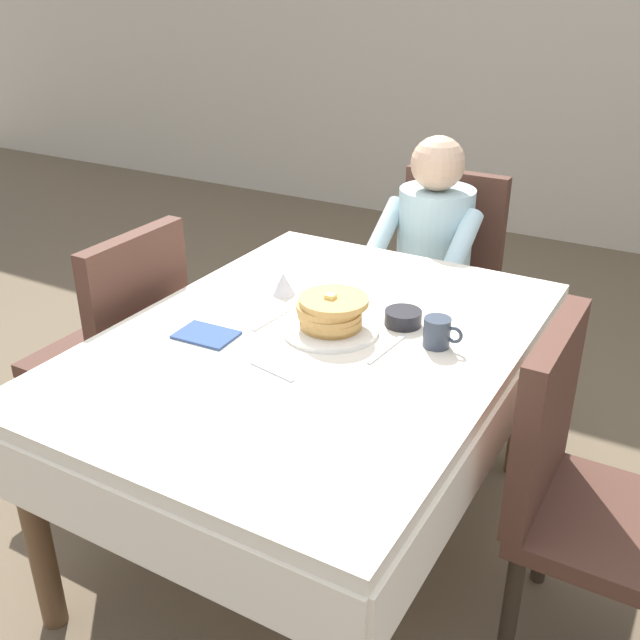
% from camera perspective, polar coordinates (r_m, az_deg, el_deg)
% --- Properties ---
extents(ground_plane, '(14.00, 14.00, 0.00)m').
position_cam_1_polar(ground_plane, '(2.53, -0.46, -16.42)').
color(ground_plane, brown).
extents(dining_table_main, '(1.12, 1.52, 0.74)m').
position_cam_1_polar(dining_table_main, '(2.14, -0.52, -3.45)').
color(dining_table_main, silver).
rests_on(dining_table_main, ground).
extents(chair_diner, '(0.44, 0.45, 0.93)m').
position_cam_1_polar(chair_diner, '(3.18, 9.48, 3.91)').
color(chair_diner, '#4C2D23').
rests_on(chair_diner, ground).
extents(diner_person, '(0.40, 0.43, 1.12)m').
position_cam_1_polar(diner_person, '(2.99, 8.58, 5.41)').
color(diner_person, silver).
rests_on(diner_person, ground).
extents(chair_left_side, '(0.45, 0.44, 0.93)m').
position_cam_1_polar(chair_left_side, '(2.63, -15.17, -1.53)').
color(chair_left_side, '#4C2D23').
rests_on(chair_left_side, ground).
extents(chair_right_side, '(0.45, 0.44, 0.93)m').
position_cam_1_polar(chair_right_side, '(2.00, 19.37, -11.70)').
color(chair_right_side, '#4C2D23').
rests_on(chair_right_side, ground).
extents(plate_breakfast, '(0.28, 0.28, 0.02)m').
position_cam_1_polar(plate_breakfast, '(2.13, 0.81, -0.71)').
color(plate_breakfast, white).
rests_on(plate_breakfast, dining_table_main).
extents(breakfast_stack, '(0.21, 0.20, 0.10)m').
position_cam_1_polar(breakfast_stack, '(2.10, 0.86, 0.64)').
color(breakfast_stack, tan).
rests_on(breakfast_stack, plate_breakfast).
extents(cup_coffee, '(0.11, 0.08, 0.08)m').
position_cam_1_polar(cup_coffee, '(2.06, 9.14, -0.96)').
color(cup_coffee, '#333D4C').
rests_on(cup_coffee, dining_table_main).
extents(bowl_butter, '(0.11, 0.11, 0.04)m').
position_cam_1_polar(bowl_butter, '(2.17, 6.48, 0.18)').
color(bowl_butter, black).
rests_on(bowl_butter, dining_table_main).
extents(syrup_pitcher, '(0.08, 0.08, 0.07)m').
position_cam_1_polar(syrup_pitcher, '(2.36, -2.86, 2.84)').
color(syrup_pitcher, silver).
rests_on(syrup_pitcher, dining_table_main).
extents(fork_left_of_plate, '(0.03, 0.18, 0.00)m').
position_cam_1_polar(fork_left_of_plate, '(2.20, -3.77, 0.07)').
color(fork_left_of_plate, silver).
rests_on(fork_left_of_plate, dining_table_main).
extents(knife_right_of_plate, '(0.03, 0.20, 0.00)m').
position_cam_1_polar(knife_right_of_plate, '(2.04, 5.21, -2.25)').
color(knife_right_of_plate, silver).
rests_on(knife_right_of_plate, dining_table_main).
extents(spoon_near_edge, '(0.15, 0.04, 0.00)m').
position_cam_1_polar(spoon_near_edge, '(1.93, -3.76, -4.00)').
color(spoon_near_edge, silver).
rests_on(spoon_near_edge, dining_table_main).
extents(napkin_folded, '(0.18, 0.13, 0.01)m').
position_cam_1_polar(napkin_folded, '(2.13, -8.84, -1.15)').
color(napkin_folded, '#334C7F').
rests_on(napkin_folded, dining_table_main).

